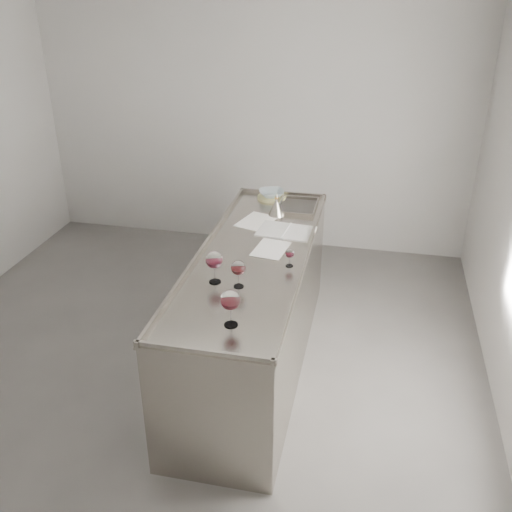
% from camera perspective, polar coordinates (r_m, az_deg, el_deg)
% --- Properties ---
extents(room_shell, '(4.54, 5.04, 2.84)m').
position_cam_1_polar(room_shell, '(3.67, -8.96, 5.33)').
color(room_shell, '#514F4C').
rests_on(room_shell, ground).
extents(counter, '(0.77, 2.42, 0.97)m').
position_cam_1_polar(counter, '(4.22, -0.24, -5.45)').
color(counter, gray).
rests_on(counter, ground).
extents(wine_glass_left, '(0.11, 0.11, 0.22)m').
position_cam_1_polar(wine_glass_left, '(3.57, -4.20, -0.46)').
color(wine_glass_left, white).
rests_on(wine_glass_left, counter).
extents(wine_glass_middle, '(0.09, 0.09, 0.18)m').
position_cam_1_polar(wine_glass_middle, '(3.52, -1.78, -1.25)').
color(wine_glass_middle, white).
rests_on(wine_glass_middle, counter).
extents(wine_glass_right, '(0.11, 0.11, 0.22)m').
position_cam_1_polar(wine_glass_right, '(3.14, -2.57, -4.51)').
color(wine_glass_right, white).
rests_on(wine_glass_right, counter).
extents(wine_glass_small, '(0.06, 0.06, 0.13)m').
position_cam_1_polar(wine_glass_small, '(3.79, 3.39, 0.22)').
color(wine_glass_small, white).
rests_on(wine_glass_small, counter).
extents(notebook, '(0.44, 0.33, 0.02)m').
position_cam_1_polar(notebook, '(4.33, 3.02, 2.50)').
color(notebook, silver).
rests_on(notebook, counter).
extents(loose_paper_top, '(0.32, 0.39, 0.00)m').
position_cam_1_polar(loose_paper_top, '(4.50, 0.05, 3.50)').
color(loose_paper_top, white).
rests_on(loose_paper_top, counter).
extents(loose_paper_under, '(0.26, 0.34, 0.00)m').
position_cam_1_polar(loose_paper_under, '(4.05, 1.49, 0.73)').
color(loose_paper_under, silver).
rests_on(loose_paper_under, counter).
extents(trivet, '(0.31, 0.31, 0.02)m').
position_cam_1_polar(trivet, '(4.97, 1.56, 5.89)').
color(trivet, '#C4BE7F').
rests_on(trivet, counter).
extents(ceramic_bowl, '(0.27, 0.27, 0.05)m').
position_cam_1_polar(ceramic_bowl, '(4.96, 1.56, 6.28)').
color(ceramic_bowl, '#89999F').
rests_on(ceramic_bowl, trivet).
extents(wine_funnel, '(0.13, 0.13, 0.19)m').
position_cam_1_polar(wine_funnel, '(4.60, 2.06, 4.79)').
color(wine_funnel, gray).
rests_on(wine_funnel, counter).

